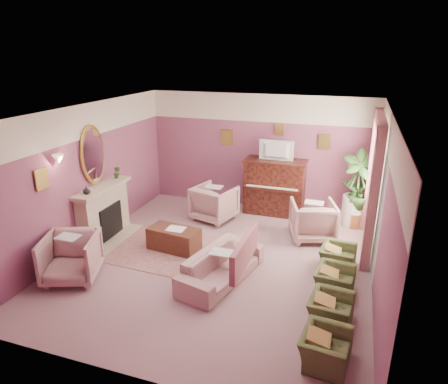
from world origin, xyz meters
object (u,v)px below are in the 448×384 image
(sofa, at_px, (222,260))
(side_table, at_px, (353,210))
(piano, at_px, (274,187))
(television, at_px, (276,149))
(olive_chair_a, at_px, (326,344))
(olive_chair_d, at_px, (338,254))
(olive_chair_c, at_px, (335,277))
(olive_chair_b, at_px, (331,306))
(floral_armchair_right, at_px, (313,218))
(floral_armchair_front, at_px, (71,255))
(floral_armchair_left, at_px, (214,201))
(coffee_table, at_px, (174,239))

(sofa, relative_size, side_table, 2.61)
(piano, height_order, television, television)
(sofa, distance_m, olive_chair_a, 2.37)
(television, xyz_separation_m, olive_chair_d, (1.64, -2.19, -1.31))
(olive_chair_c, height_order, olive_chair_d, same)
(sofa, bearing_deg, olive_chair_d, 28.29)
(olive_chair_b, bearing_deg, television, 113.20)
(olive_chair_c, distance_m, olive_chair_d, 0.82)
(floral_armchair_right, height_order, floral_armchair_front, same)
(floral_armchair_left, bearing_deg, television, 32.43)
(coffee_table, height_order, side_table, side_table)
(piano, relative_size, olive_chair_c, 2.07)
(piano, relative_size, coffee_table, 1.40)
(television, xyz_separation_m, coffee_table, (-1.48, -2.46, -1.38))
(coffee_table, distance_m, olive_chair_d, 3.14)
(piano, relative_size, side_table, 2.00)
(floral_armchair_right, bearing_deg, piano, 133.11)
(floral_armchair_front, bearing_deg, olive_chair_a, -8.50)
(television, bearing_deg, coffee_table, -121.10)
(sofa, distance_m, floral_armchair_front, 2.58)
(coffee_table, distance_m, floral_armchair_front, 1.97)
(floral_armchair_right, height_order, olive_chair_c, floral_armchair_right)
(coffee_table, bearing_deg, piano, 59.41)
(television, bearing_deg, side_table, -2.88)
(piano, height_order, olive_chair_b, piano)
(olive_chair_c, bearing_deg, olive_chair_d, 90.00)
(floral_armchair_front, distance_m, olive_chair_d, 4.69)
(sofa, height_order, olive_chair_d, sofa)
(olive_chair_a, bearing_deg, olive_chair_c, 90.00)
(olive_chair_a, bearing_deg, television, 109.44)
(floral_armchair_right, xyz_separation_m, olive_chair_a, (0.58, -3.57, -0.16))
(coffee_table, xyz_separation_m, olive_chair_d, (3.12, 0.26, 0.07))
(coffee_table, relative_size, olive_chair_d, 1.48)
(floral_armchair_left, height_order, floral_armchair_right, same)
(floral_armchair_right, distance_m, side_table, 1.27)
(piano, bearing_deg, side_table, -4.42)
(television, xyz_separation_m, floral_armchair_front, (-2.68, -4.01, -1.15))
(olive_chair_c, bearing_deg, floral_armchair_left, 142.26)
(coffee_table, relative_size, floral_armchair_left, 1.10)
(olive_chair_b, bearing_deg, sofa, 161.34)
(floral_armchair_left, xyz_separation_m, olive_chair_b, (2.88, -3.05, -0.16))
(floral_armchair_right, distance_m, olive_chair_a, 3.62)
(floral_armchair_left, xyz_separation_m, olive_chair_d, (2.88, -1.41, -0.16))
(piano, bearing_deg, floral_armchair_right, -46.89)
(sofa, xyz_separation_m, floral_armchair_front, (-2.45, -0.81, 0.08))
(television, distance_m, floral_armchair_left, 1.86)
(olive_chair_a, height_order, olive_chair_d, same)
(floral_armchair_left, xyz_separation_m, floral_armchair_front, (-1.44, -3.22, 0.00))
(floral_armchair_left, xyz_separation_m, floral_armchair_right, (2.29, -0.30, 0.00))
(piano, height_order, side_table, piano)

